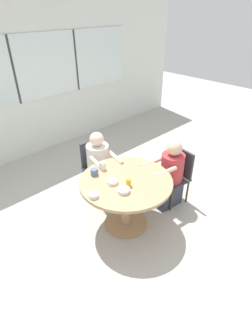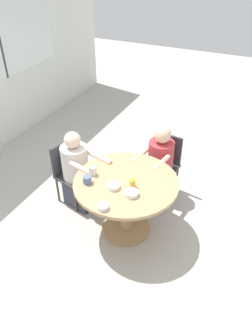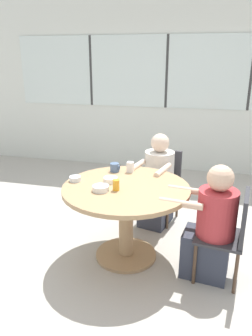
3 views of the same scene
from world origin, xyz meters
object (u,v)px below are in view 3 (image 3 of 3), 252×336
at_px(chair_for_man_blue_shirt, 163,179).
at_px(bowl_fruit, 111,180).
at_px(juice_glass, 116,185).
at_px(person_man_blue_shirt, 158,185).
at_px(bowl_cereal, 75,179).
at_px(person_woman_green_shirt, 211,229).
at_px(milk_carton_small, 130,167).
at_px(chair_for_woman_green_shirt, 232,230).
at_px(coffee_mug, 115,167).
at_px(bowl_white_shallow, 101,188).

height_order(chair_for_man_blue_shirt, bowl_fruit, chair_for_man_blue_shirt).
xyz_separation_m(juice_glass, bowl_fruit, (-0.11, 0.18, -0.03)).
distance_m(person_man_blue_shirt, bowl_fruit, 0.85).
bearing_deg(bowl_cereal, juice_glass, -15.63).
xyz_separation_m(person_woman_green_shirt, person_man_blue_shirt, (-0.60, 0.89, 0.01)).
relative_size(chair_for_man_blue_shirt, bowl_cereal, 7.48).
bearing_deg(bowl_cereal, milk_carton_small, 39.89).
height_order(chair_for_woman_green_shirt, chair_for_man_blue_shirt, same).
distance_m(coffee_mug, bowl_fruit, 0.31).
bearing_deg(juice_glass, bowl_fruit, 120.21).
bearing_deg(bowl_cereal, person_man_blue_shirt, 47.57).
relative_size(juice_glass, bowl_cereal, 0.90).
distance_m(chair_for_man_blue_shirt, person_woman_green_shirt, 1.19).
bearing_deg(chair_for_man_blue_shirt, person_woman_green_shirt, 131.72).
bearing_deg(person_man_blue_shirt, bowl_fruit, 76.72).
bearing_deg(juice_glass, chair_for_woman_green_shirt, -1.33).
height_order(person_woman_green_shirt, coffee_mug, person_woman_green_shirt).
bearing_deg(milk_carton_small, person_man_blue_shirt, 57.81).
distance_m(chair_for_woman_green_shirt, bowl_fruit, 1.18).
relative_size(chair_for_woman_green_shirt, chair_for_man_blue_shirt, 1.00).
bearing_deg(milk_carton_small, bowl_fruit, -109.88).
bearing_deg(bowl_cereal, chair_for_woman_green_shirt, -5.77).
bearing_deg(bowl_cereal, bowl_fruit, 9.44).
xyz_separation_m(chair_for_man_blue_shirt, person_woman_green_shirt, (0.56, -1.05, -0.02)).
relative_size(chair_for_man_blue_shirt, person_woman_green_shirt, 0.79).
bearing_deg(bowl_white_shallow, person_woman_green_shirt, 2.70).
bearing_deg(chair_for_woman_green_shirt, bowl_white_shallow, 99.13).
height_order(bowl_white_shallow, bowl_fruit, bowl_white_shallow).
bearing_deg(bowl_cereal, chair_for_man_blue_shirt, 51.54).
relative_size(person_woman_green_shirt, bowl_white_shallow, 7.06).
relative_size(chair_for_woman_green_shirt, bowl_cereal, 7.48).
relative_size(juice_glass, milk_carton_small, 0.94).
bearing_deg(chair_for_woman_green_shirt, juice_glass, 96.67).
xyz_separation_m(person_man_blue_shirt, bowl_cereal, (-0.70, -0.76, 0.30)).
relative_size(person_woman_green_shirt, milk_carton_small, 9.90).
distance_m(juice_glass, bowl_fruit, 0.21).
relative_size(person_man_blue_shirt, bowl_cereal, 9.59).
bearing_deg(bowl_white_shallow, juice_glass, 19.67).
bearing_deg(milk_carton_small, bowl_white_shallow, -104.46).
relative_size(chair_for_man_blue_shirt, bowl_white_shallow, 5.60).
bearing_deg(chair_for_man_blue_shirt, juice_glass, 88.07).
height_order(chair_for_man_blue_shirt, juice_glass, juice_glass).
distance_m(person_man_blue_shirt, milk_carton_small, 0.56).
relative_size(chair_for_man_blue_shirt, coffee_mug, 8.35).
distance_m(milk_carton_small, bowl_white_shallow, 0.57).
height_order(chair_for_man_blue_shirt, milk_carton_small, milk_carton_small).
relative_size(coffee_mug, juice_glass, 1.00).
distance_m(person_woman_green_shirt, coffee_mug, 1.16).
distance_m(person_man_blue_shirt, coffee_mug, 0.65).
relative_size(milk_carton_small, bowl_cereal, 0.95).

